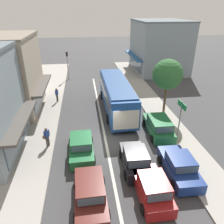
{
  "coord_description": "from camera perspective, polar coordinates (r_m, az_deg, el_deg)",
  "views": [
    {
      "loc": [
        -1.56,
        -15.14,
        10.22
      ],
      "look_at": [
        0.95,
        3.29,
        1.2
      ],
      "focal_mm": 35.0,
      "sensor_mm": 36.0,
      "label": 1
    }
  ],
  "objects": [
    {
      "name": "city_bus",
      "position": [
        23.21,
        1.13,
        4.81
      ],
      "size": [
        2.77,
        10.86,
        3.23
      ],
      "color": "#1E4C99",
      "rests_on": "ground"
    },
    {
      "name": "sidewalk_left",
      "position": [
        24.02,
        -19.58,
        -0.72
      ],
      "size": [
        5.2,
        44.0,
        0.14
      ],
      "primitive_type": "cube",
      "color": "#A39E96",
      "rests_on": "ground"
    },
    {
      "name": "lane_centre_line",
      "position": [
        21.75,
        -2.75,
        -2.17
      ],
      "size": [
        0.2,
        28.0,
        0.01
      ],
      "primitive_type": "cube",
      "color": "silver",
      "rests_on": "ground"
    },
    {
      "name": "hatchback_behind_bus_mid",
      "position": [
        15.48,
        6.03,
        -12.2
      ],
      "size": [
        1.91,
        3.75,
        1.54
      ],
      "color": "black",
      "rests_on": "ground"
    },
    {
      "name": "hatchback_behind_bus_near",
      "position": [
        13.61,
        10.45,
        -18.99
      ],
      "size": [
        1.85,
        3.72,
        1.54
      ],
      "color": "maroon",
      "rests_on": "ground"
    },
    {
      "name": "ground_plane",
      "position": [
        18.33,
        -1.58,
        -8.02
      ],
      "size": [
        140.0,
        140.0,
        0.0
      ],
      "primitive_type": "plane",
      "color": "#3F3F42"
    },
    {
      "name": "directional_road_sign",
      "position": [
        18.09,
        17.56,
        -0.06
      ],
      "size": [
        0.1,
        1.4,
        3.6
      ],
      "color": "gray",
      "rests_on": "ground"
    },
    {
      "name": "parked_sedan_kerb_front",
      "position": [
        15.57,
        17.18,
        -13.37
      ],
      "size": [
        1.98,
        4.24,
        1.47
      ],
      "color": "navy",
      "rests_on": "ground"
    },
    {
      "name": "street_tree_right",
      "position": [
        22.0,
        14.33,
        9.45
      ],
      "size": [
        2.94,
        2.94,
        5.78
      ],
      "color": "brown",
      "rests_on": "ground"
    },
    {
      "name": "pedestrian_browsing_midblock",
      "position": [
        26.14,
        -14.23,
        4.56
      ],
      "size": [
        0.33,
        0.54,
        1.63
      ],
      "color": "#4C4742",
      "rests_on": "sidewalk_left"
    },
    {
      "name": "traffic_light_downstreet",
      "position": [
        34.4,
        -11.61,
        13.0
      ],
      "size": [
        0.33,
        0.24,
        4.2
      ],
      "color": "gray",
      "rests_on": "ground"
    },
    {
      "name": "kerb_right",
      "position": [
        24.7,
        11.28,
        1.06
      ],
      "size": [
        2.8,
        44.0,
        0.12
      ],
      "primitive_type": "cube",
      "color": "#A39E96",
      "rests_on": "ground"
    },
    {
      "name": "parked_wagon_kerb_second",
      "position": [
        19.62,
        12.04,
        -3.63
      ],
      "size": [
        2.05,
        4.56,
        1.58
      ],
      "color": "#1E6638",
      "rests_on": "ground"
    },
    {
      "name": "pedestrian_with_handbag_near",
      "position": [
        17.95,
        -16.69,
        -6.01
      ],
      "size": [
        0.51,
        0.59,
        1.63
      ],
      "color": "#4C4742",
      "rests_on": "sidewalk_left"
    },
    {
      "name": "sedan_adjacent_lane_trail",
      "position": [
        16.85,
        -8.04,
        -8.98
      ],
      "size": [
        1.96,
        4.23,
        1.47
      ],
      "color": "#1E6638",
      "rests_on": "ground"
    },
    {
      "name": "sedan_queue_far_back",
      "position": [
        13.23,
        -5.68,
        -20.56
      ],
      "size": [
        1.94,
        4.22,
        1.47
      ],
      "color": "#561E19",
      "rests_on": "ground"
    },
    {
      "name": "building_right_far",
      "position": [
        39.38,
        12.17,
        16.44
      ],
      "size": [
        8.97,
        10.28,
        8.28
      ],
      "color": "#84939E",
      "rests_on": "ground"
    }
  ]
}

